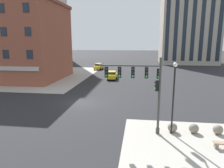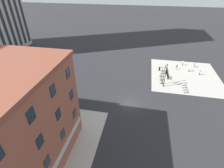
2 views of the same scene
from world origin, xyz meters
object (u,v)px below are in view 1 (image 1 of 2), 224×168
Objects in this scene: bollard_sphere_curb_a at (172,127)px; bollard_sphere_curb_b at (194,128)px; car_main_southbound_far at (99,66)px; street_lamp_corner_near at (174,91)px; traffic_signal_main at (144,83)px; bollard_sphere_curb_c at (218,130)px; car_main_northbound_near at (112,75)px.

bollard_sphere_curb_a and bollard_sphere_curb_b have the same top height.
street_lamp_corner_near is at bearing -70.43° from car_main_southbound_far.
bollard_sphere_curb_c is at bearing 3.56° from traffic_signal_main.
bollard_sphere_curb_a is 1.79m from bollard_sphere_curb_b.
street_lamp_corner_near is (-1.93, -0.38, 3.35)m from bollard_sphere_curb_b.
car_main_northbound_near is (-8.60, 24.93, 0.51)m from bollard_sphere_curb_a.
street_lamp_corner_near is at bearing -168.99° from bollard_sphere_curb_b.
bollard_sphere_curb_c is 27.79m from car_main_northbound_near.
traffic_signal_main is 1.46× the size of car_main_northbound_near.
bollard_sphere_curb_b is at bearing 5.10° from traffic_signal_main.
bollard_sphere_curb_c is 0.18× the size of car_main_southbound_far.
street_lamp_corner_near reaches higher than bollard_sphere_curb_a.
traffic_signal_main is 7.90× the size of bollard_sphere_curb_a.
bollard_sphere_curb_a is at bearing -70.10° from car_main_southbound_far.
bollard_sphere_curb_c is at bearing -63.59° from car_main_northbound_near.
traffic_signal_main reaches higher than bollard_sphere_curb_b.
bollard_sphere_curb_a is 0.18× the size of car_main_northbound_near.
bollard_sphere_curb_c is at bearing 0.70° from bollard_sphere_curb_a.
traffic_signal_main is 7.90× the size of bollard_sphere_curb_b.
car_main_southbound_far is at bearing 109.57° from street_lamp_corner_near.
bollard_sphere_curb_c is (6.32, 0.39, -3.93)m from traffic_signal_main.
car_main_southbound_far is at bearing 114.56° from bollard_sphere_curb_c.
bollard_sphere_curb_b is 0.18× the size of car_main_northbound_near.
bollard_sphere_curb_c is at bearing 0.15° from bollard_sphere_curb_b.
traffic_signal_main reaches higher than car_main_southbound_far.
street_lamp_corner_near is 1.35× the size of car_main_southbound_far.
bollard_sphere_curb_b is 0.13× the size of street_lamp_corner_near.
traffic_signal_main reaches higher than car_main_northbound_near.
bollard_sphere_curb_b is (4.36, 0.39, -3.93)m from traffic_signal_main.
car_main_northbound_near is (-6.04, 25.28, -3.42)m from traffic_signal_main.
bollard_sphere_curb_b is 3.88m from street_lamp_corner_near.
car_main_northbound_near reaches higher than bollard_sphere_curb_a.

